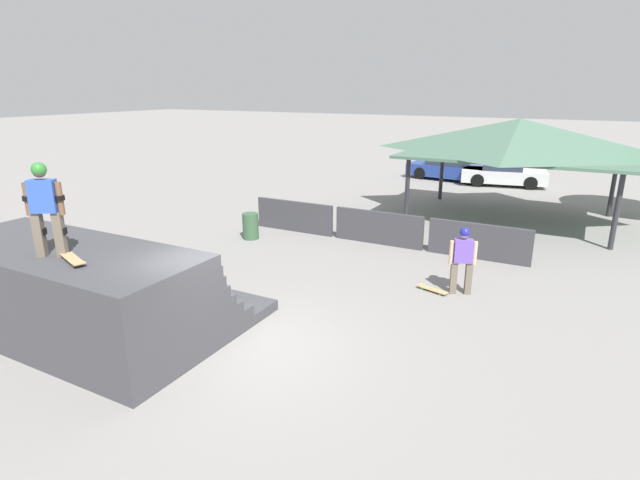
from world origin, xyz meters
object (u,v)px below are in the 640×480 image
(skateboard_on_ground, at_px, (432,289))
(bystander_walking, at_px, (463,255))
(parked_car_white, at_px, (503,174))
(trash_bin, at_px, (251,226))
(skater_on_deck, at_px, (45,203))
(skateboard_on_deck, at_px, (73,259))
(parked_car_blue, at_px, (449,168))

(skateboard_on_ground, bearing_deg, bystander_walking, -146.89)
(skateboard_on_ground, bearing_deg, parked_car_white, -70.80)
(skateboard_on_ground, height_order, trash_bin, trash_bin)
(skater_on_deck, xyz_separation_m, trash_bin, (-1.16, 7.55, -2.40))
(skater_on_deck, bearing_deg, parked_car_white, 46.41)
(trash_bin, bearing_deg, parked_car_white, 67.15)
(skater_on_deck, height_order, trash_bin, skater_on_deck)
(skateboard_on_deck, relative_size, parked_car_white, 0.20)
(bystander_walking, distance_m, parked_car_blue, 15.91)
(skater_on_deck, distance_m, skateboard_on_deck, 1.12)
(parked_car_blue, bearing_deg, skateboard_on_deck, -84.43)
(skater_on_deck, xyz_separation_m, bystander_walking, (5.98, 6.20, -1.85))
(trash_bin, relative_size, parked_car_white, 0.20)
(parked_car_blue, bearing_deg, skateboard_on_ground, -68.46)
(skateboard_on_ground, distance_m, parked_car_blue, 15.95)
(skateboard_on_deck, bearing_deg, trash_bin, 123.90)
(skateboard_on_deck, height_order, parked_car_white, skateboard_on_deck)
(skateboard_on_deck, relative_size, parked_car_blue, 0.19)
(skater_on_deck, height_order, parked_car_white, skater_on_deck)
(bystander_walking, height_order, skateboard_on_ground, bystander_walking)
(trash_bin, xyz_separation_m, parked_car_blue, (2.92, 13.99, 0.18))
(trash_bin, relative_size, parked_car_blue, 0.19)
(skateboard_on_deck, distance_m, parked_car_white, 21.67)
(bystander_walking, xyz_separation_m, parked_car_blue, (-4.22, 15.34, -0.37))
(parked_car_white, bearing_deg, skateboard_on_deck, -110.69)
(skateboard_on_deck, relative_size, trash_bin, 1.03)
(skater_on_deck, bearing_deg, parked_car_blue, 53.95)
(bystander_walking, bearing_deg, parked_car_white, -107.87)
(bystander_walking, bearing_deg, skater_on_deck, 22.89)
(skateboard_on_deck, bearing_deg, parked_car_blue, 107.60)
(skater_on_deck, relative_size, bystander_walking, 1.02)
(skater_on_deck, xyz_separation_m, skateboard_on_deck, (0.64, -0.05, -0.92))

